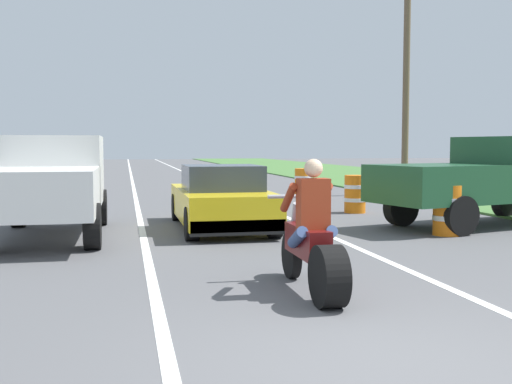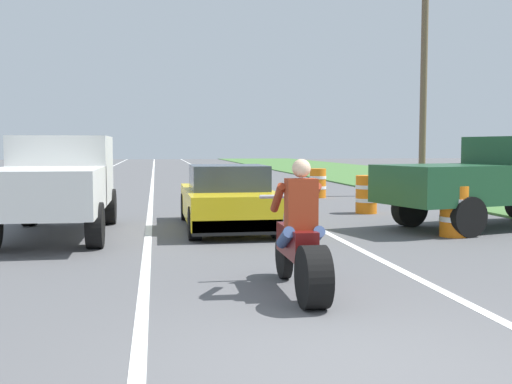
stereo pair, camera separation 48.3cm
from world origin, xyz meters
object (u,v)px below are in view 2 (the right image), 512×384
sports_car_yellow (227,199)px  construction_barrel_nearest (455,211)px  motorcycle_with_rider (301,246)px  construction_barrel_mid (366,194)px  construction_barrel_far (318,183)px  pickup_truck_left_lane_white (57,180)px  pickup_truck_right_shoulder_dark_green (496,177)px

sports_car_yellow → construction_barrel_nearest: 4.65m
motorcycle_with_rider → construction_barrel_mid: bearing=65.7°
construction_barrel_mid → construction_barrel_far: 4.98m
pickup_truck_left_lane_white → pickup_truck_right_shoulder_dark_green: bearing=-1.3°
motorcycle_with_rider → sports_car_yellow: size_ratio=0.51×
pickup_truck_left_lane_white → construction_barrel_far: size_ratio=4.80×
sports_car_yellow → pickup_truck_left_lane_white: bearing=-171.1°
sports_car_yellow → pickup_truck_right_shoulder_dark_green: (5.79, -0.75, 0.48)m
motorcycle_with_rider → construction_barrel_nearest: (4.08, 4.14, -0.09)m
construction_barrel_nearest → pickup_truck_right_shoulder_dark_green: bearing=36.4°
sports_car_yellow → construction_barrel_far: (3.99, 7.37, -0.13)m
motorcycle_with_rider → pickup_truck_left_lane_white: pickup_truck_left_lane_white is taller
construction_barrel_far → pickup_truck_right_shoulder_dark_green: bearing=-77.5°
motorcycle_with_rider → construction_barrel_far: (3.82, 13.38, -0.09)m
motorcycle_with_rider → construction_barrel_far: bearing=74.1°
pickup_truck_left_lane_white → construction_barrel_nearest: bearing=-9.9°
construction_barrel_mid → construction_barrel_far: bearing=89.7°
motorcycle_with_rider → construction_barrel_nearest: motorcycle_with_rider is taller
pickup_truck_left_lane_white → construction_barrel_mid: pickup_truck_left_lane_white is taller
pickup_truck_right_shoulder_dark_green → construction_barrel_mid: pickup_truck_right_shoulder_dark_green is taller
construction_barrel_mid → construction_barrel_far: same height
pickup_truck_left_lane_white → construction_barrel_mid: size_ratio=4.80×
sports_car_yellow → pickup_truck_left_lane_white: size_ratio=0.90×
construction_barrel_nearest → motorcycle_with_rider: bearing=-134.6°
sports_car_yellow → pickup_truck_right_shoulder_dark_green: 5.85m
sports_car_yellow → construction_barrel_nearest: sports_car_yellow is taller
motorcycle_with_rider → construction_barrel_mid: size_ratio=2.21×
pickup_truck_left_lane_white → pickup_truck_right_shoulder_dark_green: size_ratio=0.93×
construction_barrel_mid → pickup_truck_left_lane_white: bearing=-158.4°
pickup_truck_right_shoulder_dark_green → construction_barrel_far: (-1.80, 8.12, -0.60)m
pickup_truck_right_shoulder_dark_green → motorcycle_with_rider: bearing=-136.8°
motorcycle_with_rider → construction_barrel_mid: 9.22m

